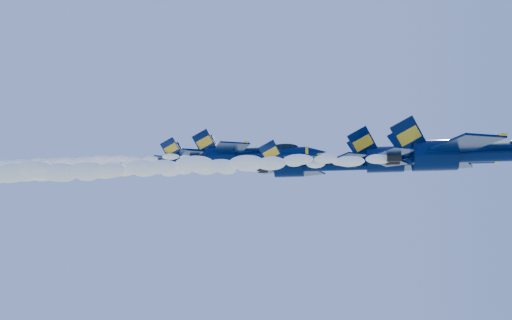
# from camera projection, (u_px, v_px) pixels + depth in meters

# --- Properties ---
(jet_lead) EXTENTS (19.29, 15.82, 7.17)m
(jet_lead) POSITION_uv_depth(u_px,v_px,m) (476.00, 153.00, 54.14)
(jet_lead) COLOR #000E37
(smoke_trail_jet_lead) EXTENTS (54.13, 2.46, 2.21)m
(smoke_trail_jet_lead) POSITION_uv_depth(u_px,v_px,m) (121.00, 168.00, 58.95)
(smoke_trail_jet_lead) COLOR white
(jet_second) EXTENTS (19.06, 15.63, 7.08)m
(jet_second) POSITION_uv_depth(u_px,v_px,m) (419.00, 157.00, 63.50)
(jet_second) COLOR #000E37
(smoke_trail_jet_second) EXTENTS (54.13, 2.43, 2.19)m
(smoke_trail_jet_second) POSITION_uv_depth(u_px,v_px,m) (118.00, 170.00, 68.30)
(smoke_trail_jet_second) COLOR white
(jet_third) EXTENTS (16.62, 13.63, 6.18)m
(jet_third) POSITION_uv_depth(u_px,v_px,m) (316.00, 165.00, 68.81)
(jet_third) COLOR #000E37
(smoke_trail_jet_third) EXTENTS (54.13, 2.12, 1.91)m
(smoke_trail_jet_third) POSITION_uv_depth(u_px,v_px,m) (51.00, 176.00, 73.47)
(smoke_trail_jet_third) COLOR white
(jet_fourth) EXTENTS (20.05, 16.44, 7.45)m
(jet_fourth) POSITION_uv_depth(u_px,v_px,m) (249.00, 154.00, 83.90)
(jet_fourth) COLOR #000E37
(smoke_trail_jet_fourth) EXTENTS (54.13, 2.55, 2.30)m
(smoke_trail_jet_fourth) POSITION_uv_depth(u_px,v_px,m) (24.00, 164.00, 88.75)
(smoke_trail_jet_fourth) COLOR white
(jet_fifth) EXTENTS (19.81, 16.25, 7.36)m
(jet_fifth) POSITION_uv_depth(u_px,v_px,m) (210.00, 159.00, 94.91)
(jet_fifth) COLOR #000E37
(smoke_trail_jet_fifth) EXTENTS (54.13, 2.52, 2.27)m
(smoke_trail_jet_fifth) POSITION_uv_depth(u_px,v_px,m) (12.00, 168.00, 99.75)
(smoke_trail_jet_fifth) COLOR white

